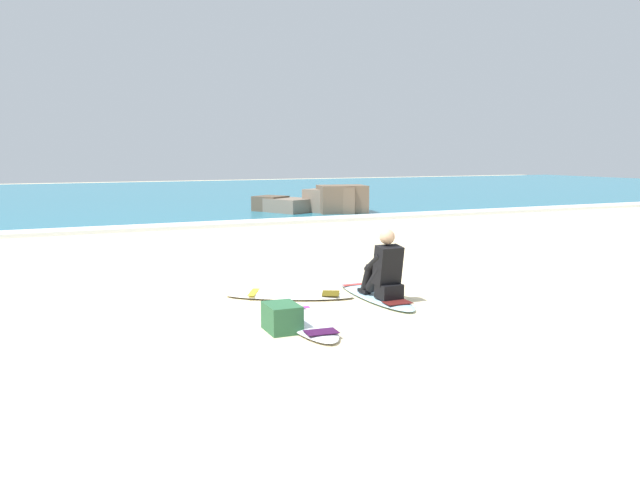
# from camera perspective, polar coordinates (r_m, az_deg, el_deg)

# --- Properties ---
(ground_plane) EXTENTS (80.00, 80.00, 0.00)m
(ground_plane) POSITION_cam_1_polar(r_m,az_deg,el_deg) (9.19, 0.13, -4.13)
(ground_plane) COLOR beige
(sea) EXTENTS (80.00, 28.00, 0.10)m
(sea) POSITION_cam_1_polar(r_m,az_deg,el_deg) (31.25, -17.68, 4.59)
(sea) COLOR teal
(sea) RESTS_ON ground
(breaking_foam) EXTENTS (80.00, 0.90, 0.11)m
(breaking_foam) POSITION_cam_1_polar(r_m,az_deg,el_deg) (17.77, -12.25, 2.05)
(breaking_foam) COLOR white
(breaking_foam) RESTS_ON ground
(surfboard_main) EXTENTS (0.62, 2.14, 0.08)m
(surfboard_main) POSITION_cam_1_polar(r_m,az_deg,el_deg) (9.04, 4.96, -4.15)
(surfboard_main) COLOR #9ED1E5
(surfboard_main) RESTS_ON ground
(surfer_seated) EXTENTS (0.38, 0.71, 0.95)m
(surfer_seated) POSITION_cam_1_polar(r_m,az_deg,el_deg) (8.68, 5.88, -2.00)
(surfer_seated) COLOR black
(surfer_seated) RESTS_ON surfboard_main
(surfboard_spare_near) EXTENTS (1.87, 1.33, 0.08)m
(surfboard_spare_near) POSITION_cam_1_polar(r_m,az_deg,el_deg) (8.98, -2.78, -4.21)
(surfboard_spare_near) COLOR white
(surfboard_spare_near) RESTS_ON ground
(surfboard_spare_far) EXTENTS (0.69, 1.93, 0.08)m
(surfboard_spare_far) POSITION_cam_1_polar(r_m,az_deg,el_deg) (7.60, -1.41, -6.58)
(surfboard_spare_far) COLOR silver
(surfboard_spare_far) RESTS_ON ground
(rock_outcrop_distant) EXTENTS (3.45, 2.97, 1.00)m
(rock_outcrop_distant) POSITION_cam_1_polar(r_m,az_deg,el_deg) (21.04, 0.20, 4.25)
(rock_outcrop_distant) COLOR brown
(rock_outcrop_distant) RESTS_ON ground
(beach_bag) EXTENTS (0.38, 0.49, 0.32)m
(beach_bag) POSITION_cam_1_polar(r_m,az_deg,el_deg) (7.30, -3.47, -6.23)
(beach_bag) COLOR #285B38
(beach_bag) RESTS_ON ground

